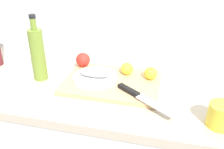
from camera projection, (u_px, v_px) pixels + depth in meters
The scene contains 9 objects.
cutting_board at pixel (112, 82), 1.12m from camera, with size 0.42×0.30×0.02m, color tan.
white_plate at pixel (95, 78), 1.12m from camera, with size 0.20×0.20×0.01m, color white.
fish_fillet at pixel (95, 73), 1.11m from camera, with size 0.15×0.06×0.04m, color #999E99.
chef_knife at pixel (138, 96), 0.99m from camera, with size 0.25×0.19×0.02m.
lemon_0 at pixel (151, 73), 1.12m from camera, with size 0.06×0.06×0.06m, color yellow.
lemon_1 at pixel (127, 69), 1.16m from camera, with size 0.06×0.06×0.06m, color yellow.
tomato_0 at pixel (83, 60), 1.23m from camera, with size 0.07×0.07×0.07m, color red.
olive_oil_bottle at pixel (38, 54), 1.12m from camera, with size 0.06×0.06×0.30m.
coffee_mug_0 at pixel (222, 115), 0.85m from camera, with size 0.13×0.09×0.09m.
Camera 1 is at (0.37, -0.94, 1.47)m, focal length 40.16 mm.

